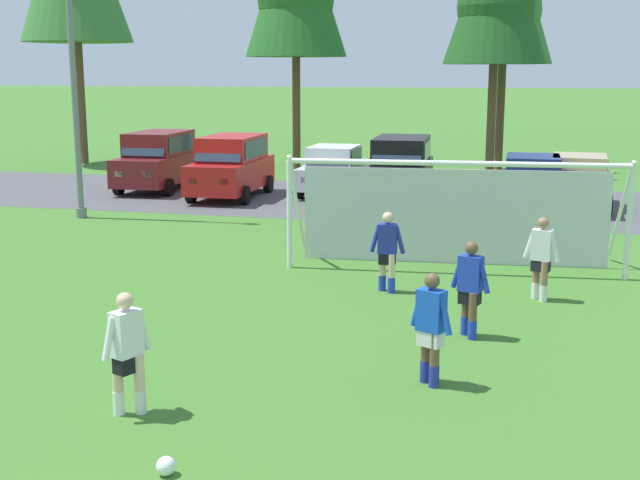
{
  "coord_description": "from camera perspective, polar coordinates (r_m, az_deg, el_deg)",
  "views": [
    {
      "loc": [
        3.87,
        -3.72,
        4.41
      ],
      "look_at": [
        0.46,
        10.05,
        1.47
      ],
      "focal_mm": 46.19,
      "sensor_mm": 36.0,
      "label": 1
    }
  ],
  "objects": [
    {
      "name": "player_winger_left",
      "position": [
        16.59,
        4.68,
        -0.84
      ],
      "size": [
        0.74,
        0.29,
        1.64
      ],
      "color": "beige",
      "rests_on": "ground"
    },
    {
      "name": "parked_car_slot_center_right",
      "position": [
        27.33,
        14.49,
        3.89
      ],
      "size": [
        2.04,
        4.2,
        1.72
      ],
      "color": "navy",
      "rests_on": "ground"
    },
    {
      "name": "parked_car_slot_center_left",
      "position": [
        29.9,
        0.92,
        4.9
      ],
      "size": [
        2.05,
        4.21,
        1.72
      ],
      "color": "silver",
      "rests_on": "ground"
    },
    {
      "name": "soccer_ball",
      "position": [
        9.59,
        -10.62,
        -15.14
      ],
      "size": [
        0.22,
        0.22,
        0.22
      ],
      "color": "white",
      "rests_on": "ground"
    },
    {
      "name": "parked_car_slot_left",
      "position": [
        29.17,
        -6.16,
        5.13
      ],
      "size": [
        2.23,
        4.65,
        2.16
      ],
      "color": "red",
      "rests_on": "ground"
    },
    {
      "name": "parked_car_slot_center",
      "position": [
        28.52,
        5.62,
        4.99
      ],
      "size": [
        2.27,
        4.67,
        2.16
      ],
      "color": "black",
      "rests_on": "ground"
    },
    {
      "name": "street_lamp",
      "position": [
        25.67,
        -16.4,
        10.85
      ],
      "size": [
        2.0,
        0.32,
        8.2
      ],
      "color": "slate",
      "rests_on": "ground"
    },
    {
      "name": "parking_lot_strip",
      "position": [
        28.32,
        5.91,
        2.67
      ],
      "size": [
        52.0,
        8.4,
        0.01
      ],
      "primitive_type": "cube",
      "color": "#4C4C51",
      "rests_on": "ground"
    },
    {
      "name": "player_striker_near",
      "position": [
        16.51,
        15.07,
        -1.27
      ],
      "size": [
        0.7,
        0.36,
        1.64
      ],
      "color": "#936B4C",
      "rests_on": "ground"
    },
    {
      "name": "soccer_goal",
      "position": [
        18.96,
        9.26,
        2.07
      ],
      "size": [
        7.56,
        2.6,
        2.57
      ],
      "color": "white",
      "rests_on": "ground"
    },
    {
      "name": "parked_car_slot_right",
      "position": [
        27.94,
        17.47,
        3.88
      ],
      "size": [
        2.21,
        4.29,
        1.72
      ],
      "color": "tan",
      "rests_on": "ground"
    },
    {
      "name": "ground_plane",
      "position": [
        19.62,
        2.19,
        -1.31
      ],
      "size": [
        400.0,
        400.0,
        0.0
      ],
      "primitive_type": "plane",
      "color": "#3D7028"
    },
    {
      "name": "parked_car_slot_far_left",
      "position": [
        31.47,
        -11.13,
        5.45
      ],
      "size": [
        2.29,
        4.68,
        2.16
      ],
      "color": "maroon",
      "rests_on": "ground"
    },
    {
      "name": "player_trailing_back",
      "position": [
        11.78,
        7.68,
        -6.15
      ],
      "size": [
        0.66,
        0.46,
        1.64
      ],
      "color": "brown",
      "rests_on": "ground"
    },
    {
      "name": "player_winger_right",
      "position": [
        10.99,
        -13.2,
        -7.68
      ],
      "size": [
        0.44,
        0.68,
        1.64
      ],
      "color": "beige",
      "rests_on": "ground"
    },
    {
      "name": "player_defender_far",
      "position": [
        13.95,
        10.35,
        -3.4
      ],
      "size": [
        0.69,
        0.39,
        1.64
      ],
      "color": "brown",
      "rests_on": "ground"
    }
  ]
}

